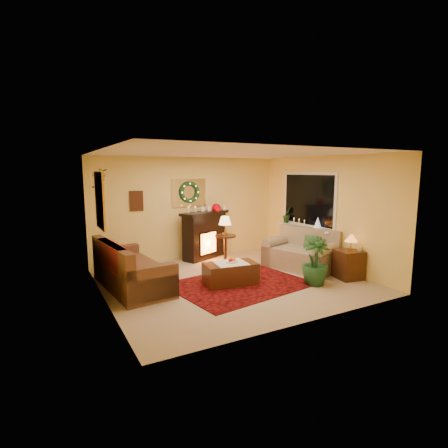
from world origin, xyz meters
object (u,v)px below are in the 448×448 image
sofa (132,266)px  fireplace (205,237)px  coffee_table (230,274)px  end_table_square (348,266)px  loveseat (301,251)px  side_table_round (225,249)px

sofa → fireplace: 2.67m
coffee_table → end_table_square: bearing=-12.8°
fireplace → loveseat: 2.50m
end_table_square → fireplace: bearing=122.3°
side_table_round → end_table_square: (1.65, -2.40, -0.05)m
loveseat → coffee_table: 2.01m
coffee_table → loveseat: bearing=13.0°
side_table_round → end_table_square: bearing=-55.5°
sofa → end_table_square: 4.46m
fireplace → loveseat: size_ratio=0.79×
end_table_square → coffee_table: size_ratio=0.58×
fireplace → coffee_table: (-0.46, -2.18, -0.34)m
side_table_round → coffee_table: size_ratio=0.66×
side_table_round → loveseat: bearing=-46.7°
fireplace → end_table_square: fireplace is taller
loveseat → end_table_square: (0.39, -1.07, -0.15)m
loveseat → sofa: bearing=154.2°
fireplace → end_table_square: 3.61m
side_table_round → fireplace: bearing=112.7°
loveseat → side_table_round: bearing=115.5°
fireplace → loveseat: fireplace is taller
fireplace → coffee_table: fireplace is taller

